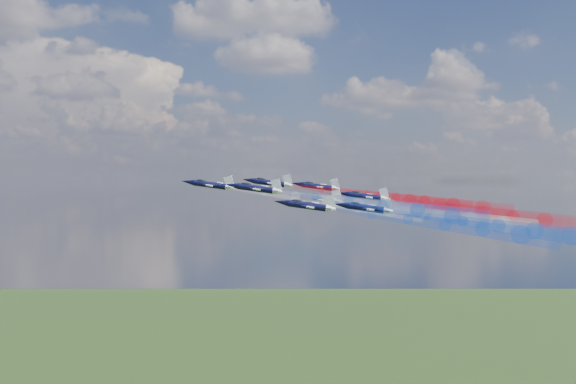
{
  "coord_description": "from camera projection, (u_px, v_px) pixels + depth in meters",
  "views": [
    {
      "loc": [
        -31.59,
        -163.25,
        160.02
      ],
      "look_at": [
        -1.62,
        -15.19,
        157.62
      ],
      "focal_mm": 41.97,
      "sensor_mm": 36.0,
      "label": 1
    }
  ],
  "objects": [
    {
      "name": "jet_center_third",
      "position": [
        318.0,
        199.0,
        151.27
      ],
      "size": [
        15.53,
        13.91,
        5.49
      ],
      "primitive_type": null,
      "rotation": [
        0.13,
        -0.05,
        1.23
      ],
      "color": "black"
    },
    {
      "name": "jet_inner_left",
      "position": [
        256.0,
        188.0,
        141.36
      ],
      "size": [
        15.53,
        13.91,
        5.49
      ],
      "primitive_type": null,
      "rotation": [
        0.13,
        -0.05,
        1.23
      ],
      "color": "black"
    },
    {
      "name": "trail_outer_left",
      "position": [
        445.0,
        224.0,
        128.28
      ],
      "size": [
        41.4,
        18.16,
        9.86
      ],
      "primitive_type": null,
      "rotation": [
        0.13,
        -0.05,
        1.23
      ],
      "color": "blue"
    },
    {
      "name": "trail_rear_right",
      "position": [
        481.0,
        212.0,
        153.93
      ],
      "size": [
        41.4,
        18.16,
        9.86
      ],
      "primitive_type": null,
      "rotation": [
        0.13,
        -0.05,
        1.23
      ],
      "color": "red"
    },
    {
      "name": "trail_inner_left",
      "position": [
        383.0,
        206.0,
        137.81
      ],
      "size": [
        41.4,
        18.16,
        9.86
      ],
      "primitive_type": null,
      "rotation": [
        0.13,
        -0.05,
        1.23
      ],
      "color": "blue"
    },
    {
      "name": "jet_inner_right",
      "position": [
        270.0,
        183.0,
        162.05
      ],
      "size": [
        15.53,
        13.91,
        5.49
      ],
      "primitive_type": null,
      "rotation": [
        0.13,
        -0.05,
        1.23
      ],
      "color": "black"
    },
    {
      "name": "trail_lead",
      "position": [
        327.0,
        201.0,
        148.61
      ],
      "size": [
        41.4,
        18.16,
        9.86
      ],
      "primitive_type": null,
      "rotation": [
        0.13,
        -0.05,
        1.23
      ],
      "color": "white"
    },
    {
      "name": "jet_rear_left",
      "position": [
        366.0,
        208.0,
        138.26
      ],
      "size": [
        15.53,
        13.91,
        5.49
      ],
      "primitive_type": null,
      "rotation": [
        0.13,
        -0.05,
        1.23
      ],
      "color": "black"
    },
    {
      "name": "trail_outer_right",
      "position": [
        424.0,
        201.0,
        165.43
      ],
      "size": [
        41.4,
        18.16,
        9.86
      ],
      "primitive_type": null,
      "rotation": [
        0.13,
        -0.05,
        1.23
      ],
      "color": "red"
    },
    {
      "name": "jet_lead",
      "position": [
        210.0,
        185.0,
        152.15
      ],
      "size": [
        15.53,
        13.91,
        5.49
      ],
      "primitive_type": null,
      "rotation": [
        0.13,
        -0.05,
        1.23
      ],
      "color": "black"
    },
    {
      "name": "trail_inner_right",
      "position": [
        380.0,
        197.0,
        158.51
      ],
      "size": [
        41.4,
        18.16,
        9.86
      ],
      "primitive_type": null,
      "rotation": [
        0.13,
        -0.05,
        1.23
      ],
      "color": "red"
    },
    {
      "name": "trail_center_third",
      "position": [
        437.0,
        215.0,
        147.73
      ],
      "size": [
        41.4,
        18.16,
        9.86
      ],
      "primitive_type": null,
      "rotation": [
        0.13,
        -0.05,
        1.23
      ],
      "color": "white"
    },
    {
      "name": "trail_rear_left",
      "position": [
        498.0,
        226.0,
        134.71
      ],
      "size": [
        41.4,
        18.16,
        9.86
      ],
      "primitive_type": null,
      "rotation": [
        0.13,
        -0.05,
        1.23
      ],
      "color": "blue"
    },
    {
      "name": "jet_outer_left",
      "position": [
        308.0,
        206.0,
        131.82
      ],
      "size": [
        15.53,
        13.91,
        5.49
      ],
      "primitive_type": null,
      "rotation": [
        0.13,
        -0.05,
        1.23
      ],
      "color": "black"
    },
    {
      "name": "jet_rear_right",
      "position": [
        365.0,
        196.0,
        157.48
      ],
      "size": [
        15.53,
        13.91,
        5.49
      ],
      "primitive_type": null,
      "rotation": [
        0.13,
        -0.05,
        1.23
      ],
      "color": "black"
    },
    {
      "name": "jet_outer_right",
      "position": [
        317.0,
        186.0,
        168.97
      ],
      "size": [
        15.53,
        13.91,
        5.49
      ],
      "primitive_type": null,
      "rotation": [
        0.13,
        -0.05,
        1.23
      ],
      "color": "black"
    }
  ]
}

